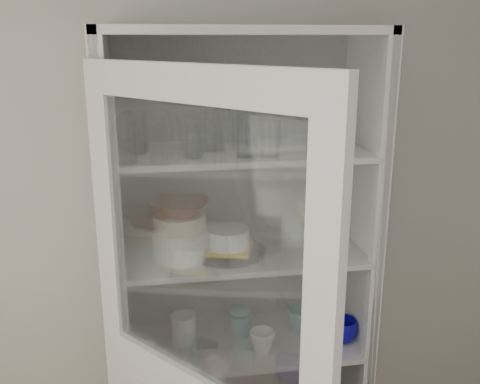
# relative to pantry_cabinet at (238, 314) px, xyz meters

# --- Properties ---
(wall_back) EXTENTS (3.60, 0.02, 2.60)m
(wall_back) POSITION_rel_pantry_cabinet_xyz_m (-0.20, 0.16, 0.36)
(wall_back) COLOR beige
(wall_back) RESTS_ON ground
(pantry_cabinet) EXTENTS (1.00, 0.45, 2.10)m
(pantry_cabinet) POSITION_rel_pantry_cabinet_xyz_m (0.00, 0.00, 0.00)
(pantry_cabinet) COLOR #B4B3AD
(pantry_cabinet) RESTS_ON floor
(tumbler_0) EXTENTS (0.10, 0.10, 0.16)m
(tumbler_0) POSITION_rel_pantry_cabinet_xyz_m (-0.41, -0.23, 0.80)
(tumbler_0) COLOR silver
(tumbler_0) RESTS_ON shelf_glass
(tumbler_1) EXTENTS (0.06, 0.06, 0.13)m
(tumbler_1) POSITION_rel_pantry_cabinet_xyz_m (-0.18, -0.18, 0.78)
(tumbler_1) COLOR silver
(tumbler_1) RESTS_ON shelf_glass
(tumbler_2) EXTENTS (0.08, 0.08, 0.12)m
(tumbler_2) POSITION_rel_pantry_cabinet_xyz_m (-0.19, -0.17, 0.78)
(tumbler_2) COLOR silver
(tumbler_2) RESTS_ON shelf_glass
(tumbler_3) EXTENTS (0.08, 0.08, 0.14)m
(tumbler_3) POSITION_rel_pantry_cabinet_xyz_m (0.09, -0.20, 0.79)
(tumbler_3) COLOR silver
(tumbler_3) RESTS_ON shelf_glass
(tumbler_4) EXTENTS (0.09, 0.09, 0.15)m
(tumbler_4) POSITION_rel_pantry_cabinet_xyz_m (0.00, -0.20, 0.79)
(tumbler_4) COLOR silver
(tumbler_4) RESTS_ON shelf_glass
(tumbler_5) EXTENTS (0.08, 0.08, 0.14)m
(tumbler_5) POSITION_rel_pantry_cabinet_xyz_m (0.25, -0.17, 0.79)
(tumbler_5) COLOR silver
(tumbler_5) RESTS_ON shelf_glass
(tumbler_6) EXTENTS (0.09, 0.09, 0.14)m
(tumbler_6) POSITION_rel_pantry_cabinet_xyz_m (0.37, -0.17, 0.79)
(tumbler_6) COLOR silver
(tumbler_6) RESTS_ON shelf_glass
(tumbler_7) EXTENTS (0.10, 0.10, 0.15)m
(tumbler_7) POSITION_rel_pantry_cabinet_xyz_m (-0.37, -0.06, 0.80)
(tumbler_7) COLOR silver
(tumbler_7) RESTS_ON shelf_glass
(tumbler_8) EXTENTS (0.09, 0.09, 0.14)m
(tumbler_8) POSITION_rel_pantry_cabinet_xyz_m (-0.38, -0.08, 0.79)
(tumbler_8) COLOR silver
(tumbler_8) RESTS_ON shelf_glass
(tumbler_9) EXTENTS (0.08, 0.08, 0.15)m
(tumbler_9) POSITION_rel_pantry_cabinet_xyz_m (-0.10, -0.08, 0.79)
(tumbler_9) COLOR silver
(tumbler_9) RESTS_ON shelf_glass
(tumbler_10) EXTENTS (0.08, 0.08, 0.13)m
(tumbler_10) POSITION_rel_pantry_cabinet_xyz_m (-0.12, -0.08, 0.79)
(tumbler_10) COLOR silver
(tumbler_10) RESTS_ON shelf_glass
(tumbler_11) EXTENTS (0.07, 0.07, 0.13)m
(tumbler_11) POSITION_rel_pantry_cabinet_xyz_m (0.00, -0.06, 0.79)
(tumbler_11) COLOR silver
(tumbler_11) RESTS_ON shelf_glass
(goblet_0) EXTENTS (0.07, 0.07, 0.15)m
(goblet_0) POSITION_rel_pantry_cabinet_xyz_m (-0.41, 0.03, 0.80)
(goblet_0) COLOR silver
(goblet_0) RESTS_ON shelf_glass
(goblet_1) EXTENTS (0.07, 0.07, 0.17)m
(goblet_1) POSITION_rel_pantry_cabinet_xyz_m (-0.05, 0.06, 0.80)
(goblet_1) COLOR silver
(goblet_1) RESTS_ON shelf_glass
(goblet_2) EXTENTS (0.08, 0.08, 0.17)m
(goblet_2) POSITION_rel_pantry_cabinet_xyz_m (0.04, 0.04, 0.81)
(goblet_2) COLOR silver
(goblet_2) RESTS_ON shelf_glass
(goblet_3) EXTENTS (0.08, 0.08, 0.18)m
(goblet_3) POSITION_rel_pantry_cabinet_xyz_m (0.26, 0.02, 0.81)
(goblet_3) COLOR silver
(goblet_3) RESTS_ON shelf_glass
(plate_stack_front) EXTENTS (0.21, 0.21, 0.11)m
(plate_stack_front) POSITION_rel_pantry_cabinet_xyz_m (-0.24, -0.11, 0.38)
(plate_stack_front) COLOR white
(plate_stack_front) RESTS_ON shelf_plates
(plate_stack_back) EXTENTS (0.22, 0.22, 0.07)m
(plate_stack_back) POSITION_rel_pantry_cabinet_xyz_m (-0.18, 0.02, 0.36)
(plate_stack_back) COLOR white
(plate_stack_back) RESTS_ON shelf_plates
(cream_bowl) EXTENTS (0.25, 0.25, 0.06)m
(cream_bowl) POSITION_rel_pantry_cabinet_xyz_m (-0.24, -0.11, 0.46)
(cream_bowl) COLOR beige
(cream_bowl) RESTS_ON plate_stack_front
(terracotta_bowl) EXTENTS (0.26, 0.26, 0.05)m
(terracotta_bowl) POSITION_rel_pantry_cabinet_xyz_m (-0.24, -0.11, 0.52)
(terracotta_bowl) COLOR #5F2919
(terracotta_bowl) RESTS_ON cream_bowl
(glass_platter) EXTENTS (0.39, 0.39, 0.02)m
(glass_platter) POSITION_rel_pantry_cabinet_xyz_m (-0.05, -0.10, 0.33)
(glass_platter) COLOR silver
(glass_platter) RESTS_ON shelf_plates
(yellow_trivet) EXTENTS (0.22, 0.22, 0.01)m
(yellow_trivet) POSITION_rel_pantry_cabinet_xyz_m (-0.05, -0.10, 0.34)
(yellow_trivet) COLOR yellow
(yellow_trivet) RESTS_ON glass_platter
(white_ramekin) EXTENTS (0.21, 0.21, 0.07)m
(white_ramekin) POSITION_rel_pantry_cabinet_xyz_m (-0.05, -0.10, 0.39)
(white_ramekin) COLOR white
(white_ramekin) RESTS_ON yellow_trivet
(grey_bowl_stack) EXTENTS (0.12, 0.12, 0.12)m
(grey_bowl_stack) POSITION_rel_pantry_cabinet_xyz_m (0.23, -0.03, 0.38)
(grey_bowl_stack) COLOR silver
(grey_bowl_stack) RESTS_ON shelf_plates
(mug_blue) EXTENTS (0.15, 0.15, 0.10)m
(mug_blue) POSITION_rel_pantry_cabinet_xyz_m (0.41, -0.15, -0.03)
(mug_blue) COLOR #070F96
(mug_blue) RESTS_ON shelf_mugs
(mug_teal) EXTENTS (0.13, 0.13, 0.10)m
(mug_teal) POSITION_rel_pantry_cabinet_xyz_m (0.26, -0.03, -0.03)
(mug_teal) COLOR teal
(mug_teal) RESTS_ON shelf_mugs
(mug_white) EXTENTS (0.13, 0.13, 0.09)m
(mug_white) POSITION_rel_pantry_cabinet_xyz_m (0.07, -0.18, -0.03)
(mug_white) COLOR white
(mug_white) RESTS_ON shelf_mugs
(teal_jar) EXTENTS (0.09, 0.09, 0.11)m
(teal_jar) POSITION_rel_pantry_cabinet_xyz_m (0.01, -0.02, -0.03)
(teal_jar) COLOR teal
(teal_jar) RESTS_ON shelf_mugs
(measuring_cups) EXTENTS (0.09, 0.09, 0.04)m
(measuring_cups) POSITION_rel_pantry_cabinet_xyz_m (-0.17, -0.14, -0.06)
(measuring_cups) COLOR silver
(measuring_cups) RESTS_ON shelf_mugs
(white_canister) EXTENTS (0.12, 0.12, 0.12)m
(white_canister) POSITION_rel_pantry_cabinet_xyz_m (-0.23, -0.05, -0.02)
(white_canister) COLOR white
(white_canister) RESTS_ON shelf_mugs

